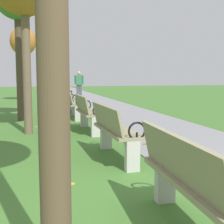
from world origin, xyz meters
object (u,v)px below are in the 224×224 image
object	(u,v)px
park_bench_2	(114,130)
trash_bin	(66,102)
park_bench_1	(191,181)
pedestrian_walking	(79,84)
park_bench_3	(87,112)
tree_4	(23,42)
park_bench_4	(74,103)
park_bench_5	(66,98)

from	to	relation	value
park_bench_2	trash_bin	size ratio (longest dim) A/B	1.92
park_bench_1	pedestrian_walking	xyz separation A→B (m)	(1.27, 15.75, 0.44)
park_bench_3	trash_bin	xyz separation A→B (m)	(-0.15, 3.79, -0.06)
park_bench_3	pedestrian_walking	size ratio (longest dim) A/B	0.99
park_bench_1	tree_4	bearing A→B (deg)	96.48
tree_4	trash_bin	world-z (taller)	tree_4
park_bench_1	park_bench_2	world-z (taller)	same
park_bench_2	tree_4	world-z (taller)	tree_4
park_bench_1	park_bench_2	bearing A→B (deg)	90.00
park_bench_3	park_bench_2	bearing A→B (deg)	-90.00
tree_4	trash_bin	size ratio (longest dim) A/B	4.72
park_bench_2	pedestrian_walking	bearing A→B (deg)	84.46
park_bench_3	park_bench_4	bearing A→B (deg)	90.00
park_bench_2	park_bench_5	size ratio (longest dim) A/B	1.00
park_bench_3	tree_4	distance (m)	10.51
park_bench_5	pedestrian_walking	size ratio (longest dim) A/B	1.00
park_bench_2	trash_bin	world-z (taller)	park_bench_2
park_bench_4	park_bench_3	bearing A→B (deg)	-90.00
park_bench_1	park_bench_4	bearing A→B (deg)	90.00
park_bench_4	pedestrian_walking	distance (m)	7.99
park_bench_3	pedestrian_walking	bearing A→B (deg)	83.04
trash_bin	pedestrian_walking	bearing A→B (deg)	77.91
park_bench_4	tree_4	world-z (taller)	tree_4
park_bench_4	trash_bin	xyz separation A→B (m)	(-0.15, 1.25, -0.06)
park_bench_1	park_bench_5	xyz separation A→B (m)	(-0.00, 10.55, 0.00)
park_bench_2	park_bench_1	bearing A→B (deg)	-90.00
park_bench_5	tree_4	distance (m)	5.76
park_bench_1	park_bench_3	distance (m)	5.33
park_bench_2	pedestrian_walking	world-z (taller)	pedestrian_walking
pedestrian_walking	trash_bin	world-z (taller)	pedestrian_walking
park_bench_3	park_bench_5	distance (m)	5.23
tree_4	pedestrian_walking	xyz separation A→B (m)	(3.02, 0.41, -2.24)
park_bench_3	park_bench_4	distance (m)	2.55
park_bench_1	park_bench_5	bearing A→B (deg)	90.00
park_bench_2	park_bench_5	world-z (taller)	same
park_bench_5	trash_bin	bearing A→B (deg)	-95.86
park_bench_5	tree_4	size ratio (longest dim) A/B	0.41
park_bench_1	trash_bin	xyz separation A→B (m)	(-0.15, 9.12, -0.06)
park_bench_1	park_bench_4	world-z (taller)	same
pedestrian_walking	tree_4	bearing A→B (deg)	-172.22
park_bench_4	tree_4	bearing A→B (deg)	103.14
park_bench_5	tree_4	world-z (taller)	tree_4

